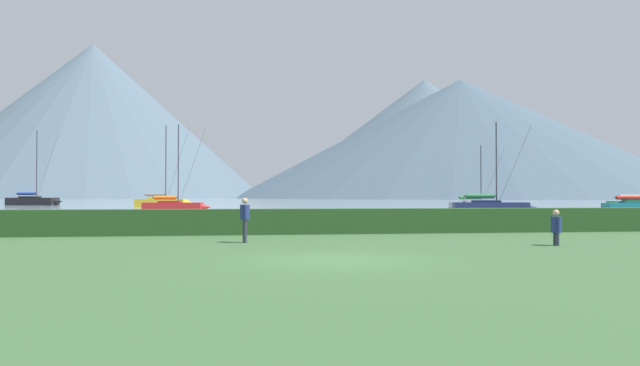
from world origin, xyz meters
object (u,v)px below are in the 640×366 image
at_px(sailboat_slip_0, 491,207).
at_px(sailboat_slip_3, 174,206).
at_px(person_standing_walker, 245,216).
at_px(sailboat_slip_5, 639,207).
at_px(sailboat_slip_2, 162,202).
at_px(sailboat_slip_1, 33,201).
at_px(person_seated_viewer, 556,226).
at_px(sailboat_slip_4, 639,204).
at_px(sailboat_slip_6, 478,205).

distance_m(sailboat_slip_0, sailboat_slip_3, 31.63).
height_order(sailboat_slip_0, person_standing_walker, sailboat_slip_0).
relative_size(sailboat_slip_5, person_standing_walker, 5.74).
height_order(sailboat_slip_2, sailboat_slip_5, sailboat_slip_2).
relative_size(sailboat_slip_1, sailboat_slip_5, 1.30).
bearing_deg(person_seated_viewer, sailboat_slip_5, 59.88).
bearing_deg(sailboat_slip_4, sailboat_slip_3, -171.27).
distance_m(sailboat_slip_4, person_standing_walker, 61.95).
bearing_deg(person_standing_walker, sailboat_slip_4, 36.98).
bearing_deg(sailboat_slip_0, sailboat_slip_4, 40.27).
distance_m(sailboat_slip_6, person_seated_viewer, 47.56).
height_order(sailboat_slip_3, sailboat_slip_6, sailboat_slip_3).
height_order(sailboat_slip_3, person_seated_viewer, sailboat_slip_3).
bearing_deg(sailboat_slip_3, sailboat_slip_1, 130.28).
bearing_deg(sailboat_slip_5, sailboat_slip_4, 63.66).
bearing_deg(person_standing_walker, sailboat_slip_3, 94.01).
bearing_deg(person_seated_viewer, sailboat_slip_3, 120.63).
bearing_deg(sailboat_slip_4, sailboat_slip_1, 161.26).
xyz_separation_m(sailboat_slip_2, sailboat_slip_4, (56.68, -24.24, -0.08)).
relative_size(sailboat_slip_0, sailboat_slip_1, 0.69).
height_order(sailboat_slip_1, person_standing_walker, sailboat_slip_1).
distance_m(sailboat_slip_5, person_standing_walker, 48.64).
bearing_deg(sailboat_slip_3, sailboat_slip_4, 7.46).
distance_m(sailboat_slip_0, sailboat_slip_5, 14.87).
distance_m(sailboat_slip_3, person_standing_walker, 41.82).
xyz_separation_m(sailboat_slip_4, sailboat_slip_6, (-19.40, 0.48, -0.06)).
xyz_separation_m(sailboat_slip_1, sailboat_slip_3, (26.75, -41.03, -0.19)).
bearing_deg(sailboat_slip_0, person_seated_viewer, -96.06).
height_order(sailboat_slip_4, person_standing_walker, sailboat_slip_4).
xyz_separation_m(sailboat_slip_3, sailboat_slip_4, (52.60, 0.26, 0.04)).
height_order(sailboat_slip_3, sailboat_slip_5, sailboat_slip_5).
relative_size(sailboat_slip_4, sailboat_slip_5, 1.04).
relative_size(sailboat_slip_4, sailboat_slip_6, 1.35).
height_order(sailboat_slip_1, sailboat_slip_6, sailboat_slip_1).
bearing_deg(sailboat_slip_4, sailboat_slip_0, -145.60).
xyz_separation_m(sailboat_slip_0, sailboat_slip_5, (14.87, 0.07, -0.04)).
bearing_deg(sailboat_slip_6, sailboat_slip_1, 149.42).
bearing_deg(person_standing_walker, sailboat_slip_0, 47.70).
xyz_separation_m(sailboat_slip_5, person_standing_walker, (-37.91, -30.47, 0.38)).
bearing_deg(sailboat_slip_3, sailboat_slip_5, -6.47).
bearing_deg(sailboat_slip_1, sailboat_slip_3, -43.39).
relative_size(sailboat_slip_1, sailboat_slip_2, 1.05).
bearing_deg(sailboat_slip_1, sailboat_slip_6, -20.39).
bearing_deg(sailboat_slip_0, sailboat_slip_2, 147.98).
bearing_deg(sailboat_slip_4, sailboat_slip_2, 165.29).
relative_size(sailboat_slip_2, sailboat_slip_5, 1.24).
distance_m(sailboat_slip_4, sailboat_slip_6, 19.40).
bearing_deg(sailboat_slip_6, sailboat_slip_4, 1.89).
distance_m(sailboat_slip_3, sailboat_slip_6, 33.21).
bearing_deg(person_seated_viewer, sailboat_slip_0, 78.77).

